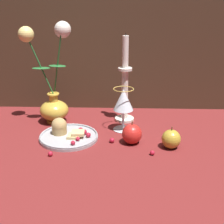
% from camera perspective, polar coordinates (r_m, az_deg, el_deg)
% --- Properties ---
extents(ground_plane, '(2.40, 2.40, 0.00)m').
position_cam_1_polar(ground_plane, '(1.12, -2.21, -4.78)').
color(ground_plane, maroon).
rests_on(ground_plane, ground).
extents(vase, '(0.19, 0.11, 0.39)m').
position_cam_1_polar(vase, '(1.24, -10.91, 4.19)').
color(vase, gold).
rests_on(vase, ground_plane).
extents(plate_with_pastries, '(0.21, 0.21, 0.07)m').
position_cam_1_polar(plate_with_pastries, '(1.13, -8.25, -3.97)').
color(plate_with_pastries, '#A3A3A8').
rests_on(plate_with_pastries, ground_plane).
extents(wine_glass, '(0.08, 0.08, 0.16)m').
position_cam_1_polar(wine_glass, '(1.15, 2.10, 1.96)').
color(wine_glass, silver).
rests_on(wine_glass, ground_plane).
extents(candlestick, '(0.08, 0.08, 0.35)m').
position_cam_1_polar(candlestick, '(1.24, 2.37, 4.48)').
color(candlestick, silver).
rests_on(candlestick, ground_plane).
extents(apple_beside_vase, '(0.06, 0.06, 0.08)m').
position_cam_1_polar(apple_beside_vase, '(1.06, 10.76, -4.87)').
color(apple_beside_vase, '#B2932D').
rests_on(apple_beside_vase, ground_plane).
extents(apple_near_glass, '(0.07, 0.07, 0.08)m').
position_cam_1_polar(apple_near_glass, '(1.07, 3.67, -4.02)').
color(apple_near_glass, red).
rests_on(apple_near_glass, ground_plane).
extents(berry_near_plate, '(0.02, 0.02, 0.02)m').
position_cam_1_polar(berry_near_plate, '(1.09, -0.01, -5.20)').
color(berry_near_plate, '#AD192D').
rests_on(berry_near_plate, ground_plane).
extents(berry_front_center, '(0.02, 0.02, 0.02)m').
position_cam_1_polar(berry_front_center, '(1.02, -11.21, -7.51)').
color(berry_front_center, '#AD192D').
rests_on(berry_front_center, ground_plane).
extents(berry_by_glass_stem, '(0.02, 0.02, 0.02)m').
position_cam_1_polar(berry_by_glass_stem, '(1.01, 7.37, -7.41)').
color(berry_by_glass_stem, '#AD192D').
rests_on(berry_by_glass_stem, ground_plane).
extents(berry_under_candlestick, '(0.01, 0.01, 0.01)m').
position_cam_1_polar(berry_under_candlestick, '(1.13, 4.77, -4.15)').
color(berry_under_candlestick, '#AD192D').
rests_on(berry_under_candlestick, ground_plane).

